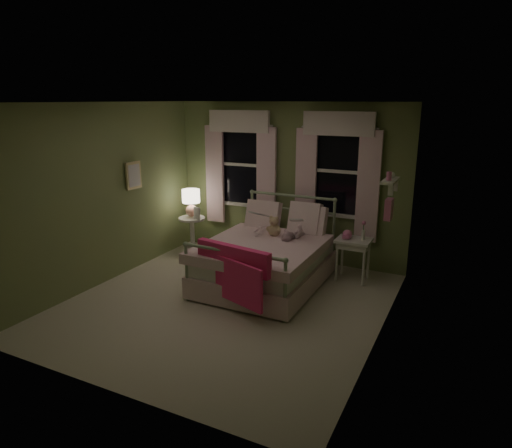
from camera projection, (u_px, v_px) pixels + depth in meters
The scene contains 18 objects.
room_shell at pixel (224, 209), 5.73m from camera, with size 4.20×4.20×4.20m.
bed at pixel (267, 260), 6.64m from camera, with size 1.58×2.04×1.18m.
pink_throw at pixel (232, 267), 5.70m from camera, with size 1.10×0.41×0.71m.
child_left at pixel (262, 215), 6.99m from camera, with size 0.25×0.17×0.70m, color #F7D1DD.
child_right at pixel (296, 218), 6.74m from camera, with size 0.36×0.28×0.74m, color #F7D1DD.
book_left at pixel (255, 216), 6.76m from camera, with size 0.20×0.27×0.03m, color beige.
book_right at pixel (290, 223), 6.53m from camera, with size 0.20×0.27×0.02m, color beige.
teddy_bear at pixel (274, 228), 6.77m from camera, with size 0.23×0.19×0.32m.
nightstand_left at pixel (192, 230), 7.98m from camera, with size 0.46×0.46×0.65m.
table_lamp at pixel (191, 200), 7.84m from camera, with size 0.31×0.31×0.48m.
book_nightstand at pixel (194, 219), 7.81m from camera, with size 0.16×0.22×0.02m, color beige.
nightstand_right at pixel (353, 246), 6.72m from camera, with size 0.50×0.40×0.64m.
pink_toy at pixel (347, 235), 6.71m from camera, with size 0.14×0.19×0.14m.
bud_vase at pixel (363, 230), 6.65m from camera, with size 0.06×0.06×0.28m.
window_left at pixel (240, 161), 7.76m from camera, with size 1.34×0.13×1.96m.
window_right at pixel (337, 167), 7.03m from camera, with size 1.34×0.13×1.96m.
wall_shelf at pixel (390, 195), 5.47m from camera, with size 0.15×0.50×0.60m.
framed_picture at pixel (134, 175), 7.02m from camera, with size 0.03×0.32×0.42m.
Camera 1 is at (2.83, -4.82, 2.64)m, focal length 32.00 mm.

